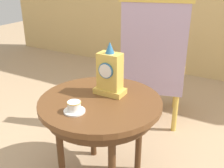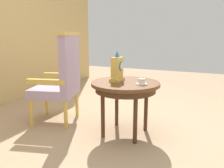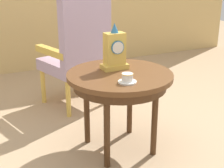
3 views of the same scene
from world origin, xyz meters
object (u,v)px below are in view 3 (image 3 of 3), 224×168
at_px(mantel_clock, 115,51).
at_px(teacup_left, 127,78).
at_px(side_table, 120,82).
at_px(armchair, 79,47).

bearing_deg(mantel_clock, teacup_left, -100.16).
distance_m(side_table, mantel_clock, 0.23).
bearing_deg(mantel_clock, armchair, 90.06).
bearing_deg(mantel_clock, side_table, -94.76).
bearing_deg(armchair, side_table, -90.51).
height_order(mantel_clock, armchair, armchair).
xyz_separation_m(side_table, armchair, (0.01, 0.87, 0.06)).
bearing_deg(teacup_left, side_table, 77.11).
relative_size(mantel_clock, armchair, 0.29).
bearing_deg(teacup_left, mantel_clock, 79.84).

